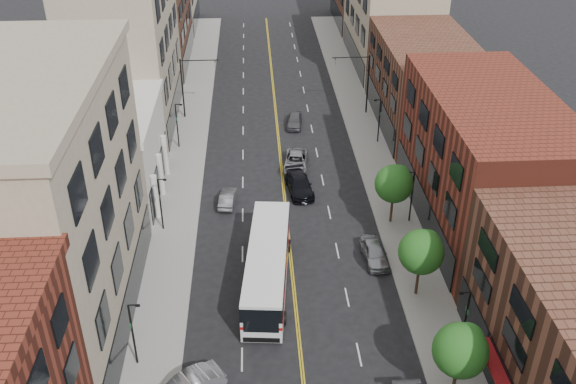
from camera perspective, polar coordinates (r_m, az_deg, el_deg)
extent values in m
cube|color=gray|center=(67.11, -9.16, 2.04)|extent=(4.00, 110.00, 0.15)
cube|color=gray|center=(67.91, 7.87, 2.52)|extent=(4.00, 110.00, 0.15)
cube|color=gray|center=(45.52, -21.12, -1.85)|extent=(10.00, 22.00, 18.00)
cube|color=silver|center=(62.98, -16.10, 3.18)|extent=(10.00, 14.00, 8.00)
cube|color=gray|center=(76.51, -14.27, 12.47)|extent=(10.00, 20.00, 18.00)
cube|color=brown|center=(95.84, -12.24, 15.43)|extent=(10.00, 20.00, 15.00)
cube|color=maroon|center=(57.69, 17.07, 2.61)|extent=(10.00, 22.00, 12.00)
cube|color=brown|center=(76.28, 12.04, 9.48)|extent=(10.00, 20.00, 10.00)
cube|color=gray|center=(95.04, 9.09, 15.29)|extent=(10.00, 22.00, 14.00)
cylinder|color=black|center=(42.94, 14.57, -15.98)|extent=(0.22, 0.22, 2.50)
sphere|color=#235E1A|center=(41.09, 15.06, -13.45)|extent=(3.40, 3.40, 3.40)
sphere|color=#235E1A|center=(41.17, 15.68, -12.48)|extent=(2.04, 2.04, 2.04)
cylinder|color=black|center=(49.94, 11.43, -7.69)|extent=(0.22, 0.22, 2.50)
sphere|color=#235E1A|center=(48.36, 11.75, -5.24)|extent=(3.40, 3.40, 3.40)
sphere|color=#235E1A|center=(48.51, 12.28, -4.45)|extent=(2.04, 2.04, 2.04)
cylinder|color=black|center=(57.83, 9.18, -1.53)|extent=(0.22, 0.22, 2.50)
sphere|color=#235E1A|center=(56.48, 9.40, 0.73)|extent=(3.40, 3.40, 3.40)
sphere|color=#235E1A|center=(56.67, 9.86, 1.39)|extent=(2.04, 2.04, 2.04)
cylinder|color=black|center=(43.93, -13.62, -12.22)|extent=(0.14, 0.14, 5.00)
cylinder|color=black|center=(42.23, -13.57, -9.74)|extent=(0.70, 0.10, 0.10)
cube|color=black|center=(42.21, -13.22, -9.80)|extent=(0.28, 0.14, 0.14)
cube|color=#19592D|center=(43.33, -13.77, -11.35)|extent=(0.04, 0.55, 0.35)
cylinder|color=black|center=(56.52, -11.26, -1.10)|extent=(0.14, 0.14, 5.00)
cylinder|color=black|center=(55.21, -11.17, 1.11)|extent=(0.70, 0.10, 0.10)
cube|color=black|center=(55.20, -10.90, 1.08)|extent=(0.28, 0.14, 0.14)
cube|color=#19592D|center=(56.06, -11.36, -0.32)|extent=(0.04, 0.55, 0.35)
cylinder|color=black|center=(70.51, -9.82, 5.81)|extent=(0.14, 0.14, 5.00)
cylinder|color=black|center=(69.46, -9.72, 7.69)|extent=(0.70, 0.10, 0.10)
cube|color=black|center=(69.45, -9.51, 7.66)|extent=(0.28, 0.14, 0.14)
cube|color=#19592D|center=(70.14, -9.89, 6.48)|extent=(0.04, 0.55, 0.35)
cylinder|color=black|center=(45.26, 15.47, -11.01)|extent=(0.14, 0.14, 5.00)
cylinder|color=black|center=(43.57, 15.49, -8.60)|extent=(0.70, 0.10, 0.10)
cube|color=black|center=(43.52, 15.16, -8.67)|extent=(0.28, 0.14, 0.14)
cube|color=#19592D|center=(44.68, 15.63, -10.15)|extent=(0.04, 0.55, 0.35)
cylinder|color=black|center=(57.56, 10.94, -0.42)|extent=(0.14, 0.14, 5.00)
cylinder|color=black|center=(56.24, 10.84, 1.74)|extent=(0.70, 0.10, 0.10)
cube|color=black|center=(56.21, 10.59, 1.69)|extent=(0.28, 0.14, 0.14)
cube|color=#19592D|center=(57.11, 11.03, 0.35)|extent=(0.04, 0.55, 0.35)
cylinder|color=black|center=(71.35, 8.10, 6.27)|extent=(0.14, 0.14, 5.00)
cylinder|color=black|center=(70.28, 7.97, 8.12)|extent=(0.70, 0.10, 0.10)
cube|color=black|center=(70.25, 7.76, 8.08)|extent=(0.28, 0.14, 0.14)
cube|color=#19592D|center=(70.98, 8.16, 6.93)|extent=(0.04, 0.55, 0.35)
cylinder|color=black|center=(77.38, -9.36, 9.07)|extent=(0.18, 0.18, 7.20)
cylinder|color=black|center=(75.99, -7.90, 11.52)|extent=(4.40, 0.12, 0.12)
imported|color=black|center=(76.00, -6.50, 11.29)|extent=(0.15, 0.18, 0.90)
cylinder|color=black|center=(78.15, 7.10, 9.46)|extent=(0.18, 0.18, 7.20)
cylinder|color=black|center=(76.62, 5.61, 11.82)|extent=(4.40, 0.12, 0.12)
imported|color=black|center=(76.50, 4.24, 11.54)|extent=(0.15, 0.18, 0.90)
cube|color=white|center=(49.73, -1.84, -6.53)|extent=(4.16, 13.59, 3.23)
cube|color=black|center=(49.26, -1.85, -5.81)|extent=(4.21, 13.63, 1.17)
cube|color=#A70D0B|center=(49.93, -1.83, -6.83)|extent=(4.21, 13.63, 0.25)
cube|color=black|center=(44.42, -2.42, -11.51)|extent=(2.45, 0.29, 1.78)
cylinder|color=black|center=(47.26, -3.98, -11.02)|extent=(0.41, 1.09, 1.07)
cylinder|color=black|center=(47.07, -0.35, -11.14)|extent=(0.41, 1.09, 1.07)
cylinder|color=black|center=(54.18, -3.07, -4.71)|extent=(0.41, 1.09, 1.07)
cylinder|color=black|center=(54.01, 0.05, -4.79)|extent=(0.41, 1.09, 1.07)
imported|color=#98999F|center=(53.31, 7.69, -5.36)|extent=(2.06, 4.57, 1.52)
imported|color=#56565B|center=(60.43, -5.39, -0.56)|extent=(1.74, 3.98, 1.27)
imported|color=black|center=(62.04, 1.02, 0.65)|extent=(2.84, 5.62, 1.56)
imported|color=#929398|center=(66.34, 0.71, 2.76)|extent=(3.14, 5.58, 1.47)
imported|color=#4C4B50|center=(75.41, 0.58, 6.39)|extent=(2.24, 4.43, 1.45)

